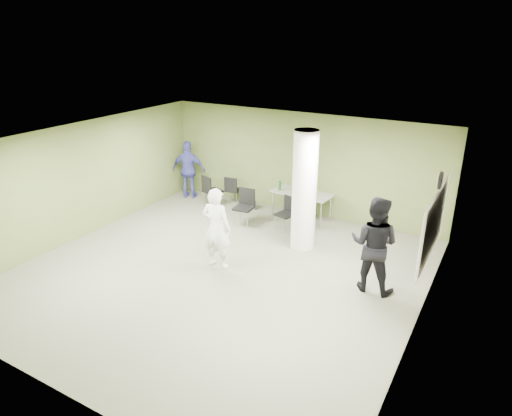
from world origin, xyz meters
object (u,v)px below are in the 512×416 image
Objects in this scene: woman_white at (216,228)px; man_blue at (189,170)px; folding_table at (301,194)px; chair_back_left at (232,188)px; man_black at (374,244)px.

woman_white is 4.52m from man_blue.
woman_white is at bearing -93.48° from folding_table.
man_blue is at bearing -50.18° from woman_white.
chair_back_left is 5.60m from man_black.
man_black is at bearing -39.22° from folding_table.
folding_table is 3.35m from woman_white.
man_blue is (-6.36, 2.46, -0.10)m from man_black.
folding_table reaches higher than chair_back_left.
folding_table is 0.92× the size of woman_white.
chair_back_left is (-2.22, 0.06, -0.23)m from folding_table.
man_black is (3.16, 0.74, 0.07)m from woman_white.
man_black is at bearing 141.08° from man_blue.
man_blue is (-3.65, -0.12, 0.16)m from folding_table.
chair_back_left is at bearing 169.11° from man_blue.
man_black reaches higher than folding_table.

